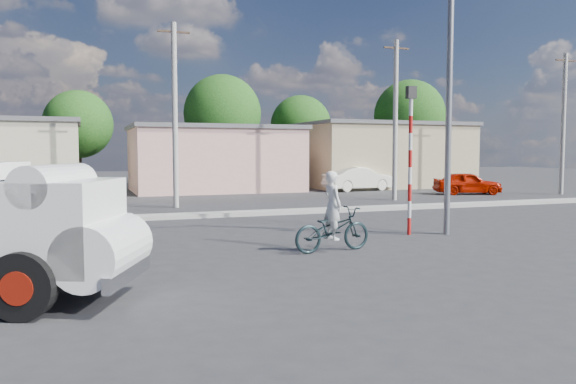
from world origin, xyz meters
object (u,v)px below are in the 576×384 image
object	(u,v)px
bicycle	(332,229)
streetlight	(445,65)
car_cream	(358,179)
car_red	(467,183)
cyclist	(332,217)
traffic_pole	(410,147)

from	to	relation	value
bicycle	streetlight	distance (m)	6.30
car_cream	car_red	bearing A→B (deg)	-145.69
car_cream	streetlight	xyz separation A→B (m)	(-6.27, -17.47, 4.22)
bicycle	car_cream	bearing A→B (deg)	-35.73
cyclist	car_red	world-z (taller)	cyclist
traffic_pole	streetlight	size ratio (longest dim) A/B	0.48
bicycle	streetlight	bearing A→B (deg)	-77.65
cyclist	car_cream	world-z (taller)	cyclist
cyclist	car_red	size ratio (longest dim) A/B	0.45
car_cream	bicycle	bearing A→B (deg)	142.17
bicycle	car_cream	xyz separation A→B (m)	(10.52, 18.93, 0.19)
streetlight	car_red	bearing A→B (deg)	49.55
bicycle	cyclist	world-z (taller)	cyclist
cyclist	streetlight	distance (m)	6.10
bicycle	car_red	bearing A→B (deg)	-53.48
bicycle	traffic_pole	world-z (taller)	traffic_pole
bicycle	cyclist	distance (m)	0.30
car_red	traffic_pole	xyz separation A→B (m)	(-11.72, -12.34, 1.95)
traffic_pole	bicycle	bearing A→B (deg)	-151.95
bicycle	car_cream	size ratio (longest dim) A/B	0.46
car_cream	streetlight	bearing A→B (deg)	151.49
car_red	traffic_pole	distance (m)	17.13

